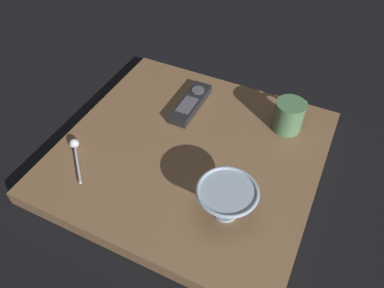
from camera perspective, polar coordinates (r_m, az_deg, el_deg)
ground_plane at (r=0.93m, az=-0.30°, el=-2.39°), size 6.00×6.00×0.00m
table at (r=0.92m, az=-0.31°, el=-1.63°), size 0.59×0.61×0.04m
cereal_bowl at (r=0.76m, az=5.31°, el=-8.55°), size 0.13×0.13×0.08m
coffee_mug at (r=0.96m, az=14.66°, el=4.24°), size 0.10×0.07×0.08m
teaspoon at (r=0.94m, az=-17.50°, el=-0.60°), size 0.11×0.10×0.02m
tv_remote_near at (r=1.01m, az=-0.21°, el=6.27°), size 0.17×0.05×0.02m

